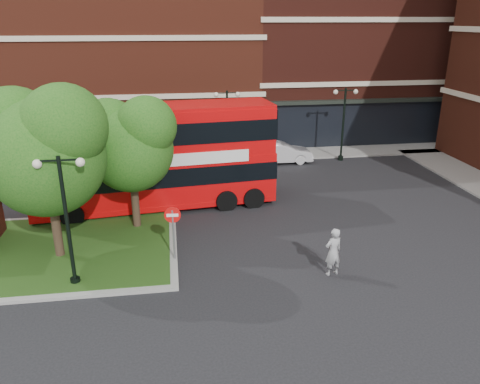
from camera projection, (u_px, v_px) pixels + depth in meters
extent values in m
plane|color=black|center=(223.00, 276.00, 18.05)|extent=(120.00, 120.00, 0.00)
cube|color=slate|center=(196.00, 157.00, 33.32)|extent=(44.00, 3.00, 0.12)
cube|color=maroon|center=(86.00, 50.00, 36.75)|extent=(26.00, 12.00, 14.00)
cube|color=#471911|center=(354.00, 36.00, 39.46)|extent=(18.00, 12.00, 16.00)
cube|color=gray|center=(26.00, 253.00, 19.70)|extent=(12.60, 7.60, 0.12)
cube|color=#19380F|center=(26.00, 253.00, 19.69)|extent=(12.00, 7.00, 0.15)
cylinder|color=#2D2116|center=(54.00, 214.00, 18.78)|extent=(0.36, 0.36, 3.92)
sphere|color=#184D13|center=(46.00, 157.00, 17.95)|extent=(4.60, 4.60, 4.60)
sphere|color=#184D13|center=(16.00, 131.00, 18.11)|extent=(3.45, 3.45, 3.45)
sphere|color=#184D13|center=(64.00, 127.00, 17.21)|extent=(3.22, 3.22, 3.22)
cylinder|color=#2D2116|center=(135.00, 194.00, 21.59)|extent=(0.36, 0.36, 3.47)
sphere|color=#184D13|center=(131.00, 150.00, 20.86)|extent=(3.80, 3.80, 3.80)
sphere|color=#184D13|center=(109.00, 130.00, 20.97)|extent=(2.85, 2.85, 2.85)
sphere|color=#184D13|center=(146.00, 126.00, 20.22)|extent=(2.66, 2.66, 2.66)
cylinder|color=black|center=(67.00, 224.00, 16.60)|extent=(0.14, 0.14, 5.00)
cylinder|color=black|center=(75.00, 281.00, 17.42)|extent=(0.36, 0.36, 0.30)
cube|color=black|center=(58.00, 160.00, 15.78)|extent=(1.40, 0.06, 0.06)
sphere|color=#F2EACC|center=(37.00, 164.00, 15.72)|extent=(0.32, 0.32, 0.32)
sphere|color=#F2EACC|center=(80.00, 162.00, 15.91)|extent=(0.32, 0.32, 0.32)
cylinder|color=black|center=(227.00, 129.00, 30.90)|extent=(0.14, 0.14, 5.00)
cylinder|color=black|center=(228.00, 163.00, 31.72)|extent=(0.36, 0.36, 0.30)
cube|color=black|center=(227.00, 93.00, 30.08)|extent=(1.40, 0.06, 0.06)
sphere|color=#F2EACC|center=(216.00, 95.00, 30.02)|extent=(0.32, 0.32, 0.32)
sphere|color=#F2EACC|center=(238.00, 94.00, 30.21)|extent=(0.32, 0.32, 0.32)
cylinder|color=black|center=(343.00, 125.00, 32.01)|extent=(0.14, 0.14, 5.00)
cylinder|color=black|center=(341.00, 158.00, 32.83)|extent=(0.36, 0.36, 0.30)
cube|color=black|center=(346.00, 90.00, 31.19)|extent=(1.40, 0.06, 0.06)
sphere|color=#F2EACC|center=(336.00, 92.00, 31.13)|extent=(0.32, 0.32, 0.32)
sphere|color=#F2EACC|center=(356.00, 92.00, 31.32)|extent=(0.32, 0.32, 0.32)
cube|color=red|center=(156.00, 177.00, 24.19)|extent=(12.45, 4.06, 2.33)
cube|color=red|center=(153.00, 132.00, 23.37)|extent=(12.33, 4.02, 2.33)
cube|color=black|center=(153.00, 130.00, 23.33)|extent=(12.45, 4.06, 1.06)
cube|color=silver|center=(157.00, 162.00, 22.47)|extent=(9.12, 1.01, 0.61)
imported|color=#969699|center=(333.00, 252.00, 17.86)|extent=(0.81, 0.64, 1.95)
imported|color=#A8ABAF|center=(152.00, 152.00, 32.21)|extent=(4.28, 1.99, 1.42)
imported|color=silver|center=(280.00, 153.00, 32.03)|extent=(4.35, 1.55, 1.43)
cylinder|color=slate|center=(174.00, 236.00, 18.79)|extent=(0.08, 0.08, 2.26)
cylinder|color=red|center=(172.00, 215.00, 18.47)|extent=(0.66, 0.11, 0.66)
cube|color=white|center=(172.00, 215.00, 18.47)|extent=(0.46, 0.08, 0.12)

